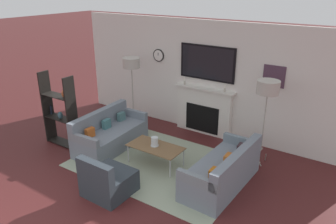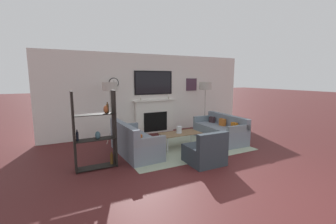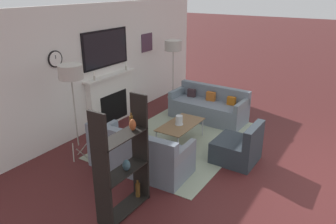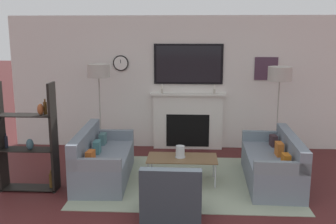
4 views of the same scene
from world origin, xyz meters
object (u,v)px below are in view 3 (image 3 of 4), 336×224
shelf_unit (123,162)px  hurricane_candle (179,121)px  armchair (238,149)px  floor_lamp_right (173,46)px  couch_right (209,108)px  coffee_table (181,125)px  couch_left (139,155)px  floor_lamp_left (71,73)px

shelf_unit → hurricane_candle: bearing=11.0°
armchair → floor_lamp_right: 3.41m
couch_right → coffee_table: couch_right is taller
couch_right → armchair: couch_right is taller
hurricane_candle → floor_lamp_right: floor_lamp_right is taller
couch_left → couch_right: size_ratio=0.98×
floor_lamp_right → couch_left: bearing=-158.7°
couch_right → hurricane_candle: bearing=-178.2°
floor_lamp_right → shelf_unit: (-4.04, -1.68, -0.83)m
floor_lamp_left → shelf_unit: (-0.71, -1.68, -0.86)m
couch_left → floor_lamp_right: bearing=21.3°
floor_lamp_right → floor_lamp_left: bearing=-180.0°
coffee_table → floor_lamp_right: size_ratio=0.63×
coffee_table → couch_right: bearing=2.5°
couch_right → floor_lamp_left: 3.54m
armchair → shelf_unit: 2.41m
couch_right → shelf_unit: size_ratio=1.10×
armchair → coffee_table: (0.10, 1.28, 0.13)m
shelf_unit → coffee_table: bearing=10.5°
couch_left → armchair: size_ratio=2.33×
floor_lamp_left → shelf_unit: floor_lamp_left is taller
hurricane_candle → floor_lamp_right: 2.43m
hurricane_candle → floor_lamp_right: size_ratio=0.11×
coffee_table → floor_lamp_right: (1.74, 1.25, 1.22)m
couch_right → floor_lamp_left: floor_lamp_left is taller
shelf_unit → floor_lamp_left: bearing=67.1°
coffee_table → floor_lamp_right: bearing=35.7°
couch_right → floor_lamp_right: size_ratio=1.03×
couch_right → floor_lamp_left: (-3.05, 1.19, 1.35)m
couch_right → coffee_table: 1.46m
couch_right → coffee_table: size_ratio=1.64×
floor_lamp_left → floor_lamp_right: floor_lamp_left is taller
couch_right → shelf_unit: bearing=-172.6°
couch_right → shelf_unit: (-3.76, -0.49, 0.49)m
couch_left → hurricane_candle: size_ratio=9.55×
armchair → hurricane_candle: 1.32m
hurricane_candle → floor_lamp_left: bearing=141.6°
armchair → shelf_unit: shelf_unit is taller
hurricane_candle → floor_lamp_left: 2.30m
couch_left → coffee_table: couch_left is taller
hurricane_candle → shelf_unit: (-2.27, -0.44, 0.28)m
shelf_unit → floor_lamp_right: bearing=22.5°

